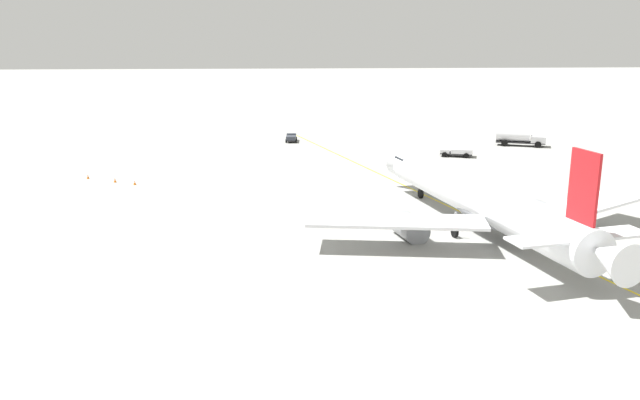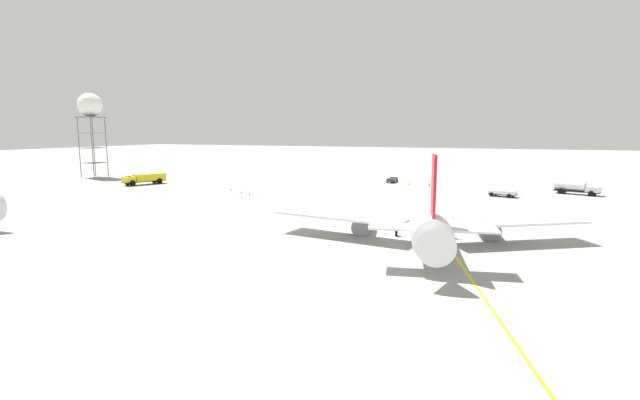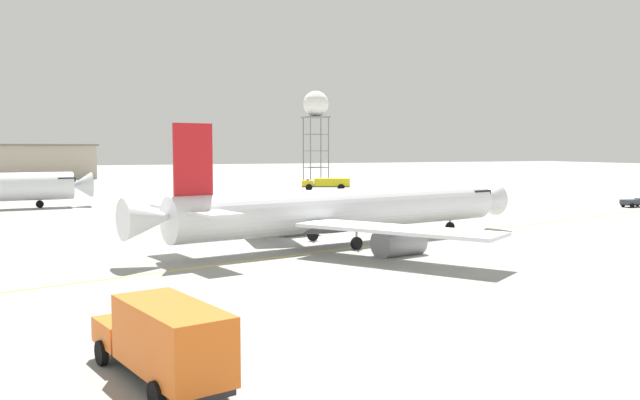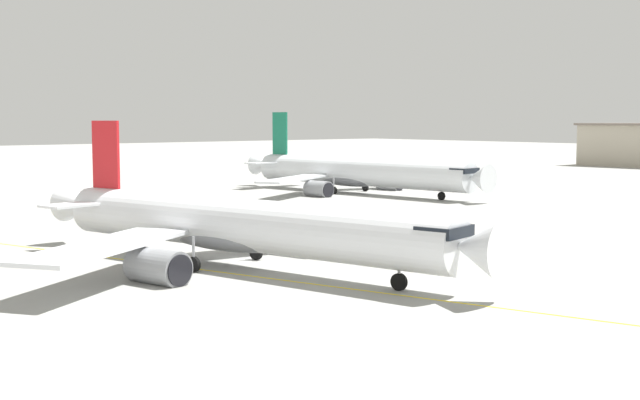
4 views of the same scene
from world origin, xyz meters
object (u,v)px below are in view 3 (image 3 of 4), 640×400
Objects in this scene: fire_tender_truck at (327,183)px; baggage_truck_truck at (635,202)px; catering_truck_truck at (164,340)px; safety_cone_near at (371,202)px; safety_cone_far at (373,198)px; airliner_main at (344,212)px; safety_cone_mid at (372,200)px; radar_tower at (316,107)px.

fire_tender_truck is 59.55m from baggage_truck_truck.
catering_truck_truck is 15.88× the size of safety_cone_near.
airliner_main is at bearing 149.51° from safety_cone_far.
airliner_main is at bearing -48.62° from catering_truck_truck.
fire_tender_truck is 33.26m from safety_cone_near.
safety_cone_far is (7.01, -4.06, 0.00)m from safety_cone_near.
catering_truck_truck reaches higher than safety_cone_mid.
safety_cone_mid is at bearing 47.06° from airliner_main.
airliner_main reaches higher than fire_tender_truck.
fire_tender_truck is 0.45× the size of radar_tower.
radar_tower is (125.40, -58.42, 17.10)m from catering_truck_truck.
airliner_main is 44.37m from safety_cone_near.
baggage_truck_truck is at bearing -71.61° from catering_truck_truck.
safety_cone_far is at bearing 47.10° from airliner_main.
baggage_truck_truck is 7.54× the size of safety_cone_mid.
radar_tower is 59.31m from safety_cone_mid.
catering_truck_truck is at bearing -137.98° from airliner_main.
baggage_truck_truck is at bearing -133.83° from safety_cone_far.
safety_cone_mid is (41.01, -24.19, -2.65)m from airliner_main.
baggage_truck_truck is at bearing -127.06° from safety_cone_mid.
safety_cone_mid is (-29.68, 5.00, -1.26)m from fire_tender_truck.
fire_tender_truck reaches higher than safety_cone_mid.
safety_cone_near is at bearing 165.67° from radar_tower.
safety_cone_far is (4.13, -2.39, 0.00)m from safety_cone_mid.
radar_tower is at bearing 105.82° from baggage_truck_truck.
baggage_truck_truck is 7.54× the size of safety_cone_near.
safety_cone_mid is at bearing 166.58° from radar_tower.
safety_cone_near and safety_cone_mid have the same top height.
safety_cone_near is at bearing 47.02° from airliner_main.
catering_truck_truck reaches higher than safety_cone_near.
safety_cone_near is at bearing 100.34° from fire_tender_truck.
catering_truck_truck is (-100.26, 50.34, 0.14)m from fire_tender_truck.
safety_cone_mid is (70.58, -45.35, -1.39)m from catering_truck_truck.
safety_cone_far is at bearing 106.07° from fire_tender_truck.
safety_cone_mid is 1.00× the size of safety_cone_far.
safety_cone_near is at bearing 149.95° from safety_cone_mid.
baggage_truck_truck is at bearing -166.88° from radar_tower.
safety_cone_far is (74.71, -47.74, -1.39)m from catering_truck_truck.
catering_truck_truck is 80.58m from safety_cone_near.
radar_tower is at bearing 56.34° from airliner_main.
catering_truck_truck is 15.88× the size of safety_cone_far.
radar_tower is (78.52, 18.31, 18.05)m from baggage_truck_truck.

